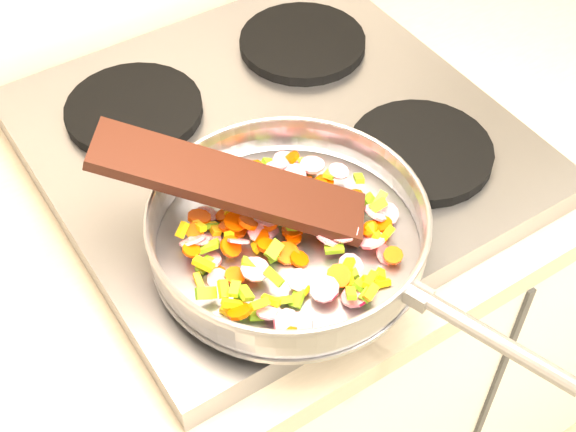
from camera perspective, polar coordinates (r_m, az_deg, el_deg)
base_cabinet at (r=1.81m, az=18.27°, el=1.92°), size 3.00×0.65×0.86m
cooktop at (r=1.10m, az=-1.01°, el=5.07°), size 0.60×0.60×0.04m
grate_fl at (r=0.95m, az=-3.64°, el=-1.77°), size 0.19×0.19×0.02m
grate_fr at (r=1.07m, az=9.42°, el=4.57°), size 0.19×0.19×0.02m
grate_bl at (r=1.14m, az=-10.90°, el=7.44°), size 0.19×0.19×0.02m
grate_br at (r=1.23m, az=1.04°, el=12.23°), size 0.19×0.19×0.02m
saute_pan at (r=0.91m, az=0.10°, el=-0.91°), size 0.36×0.52×0.06m
vegetable_heap at (r=0.92m, az=-0.15°, el=-1.28°), size 0.27×0.26×0.05m
wooden_spatula at (r=0.91m, az=-4.10°, el=2.40°), size 0.28×0.25×0.11m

